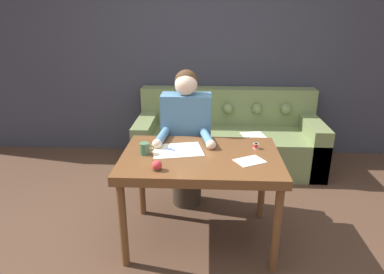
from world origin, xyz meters
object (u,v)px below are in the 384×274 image
at_px(dining_table, 201,165).
at_px(mug, 145,149).
at_px(thread_spool, 256,146).
at_px(pin_cushion, 157,166).
at_px(couch, 228,140).
at_px(scissors, 172,150).
at_px(person, 186,139).

distance_m(dining_table, mug, 0.45).
distance_m(dining_table, thread_spool, 0.47).
height_order(mug, pin_cushion, mug).
height_order(dining_table, couch, couch).
xyz_separation_m(couch, thread_spool, (0.14, -1.35, 0.47)).
bearing_deg(mug, thread_spool, 10.07).
relative_size(couch, mug, 19.04).
bearing_deg(scissors, pin_cushion, -100.98).
xyz_separation_m(dining_table, couch, (0.29, 1.50, -0.36)).
relative_size(thread_spool, pin_cushion, 0.63).
bearing_deg(person, dining_table, -75.21).
bearing_deg(person, pin_cushion, -100.11).
height_order(person, mug, person).
height_order(dining_table, scissors, scissors).
xyz_separation_m(person, scissors, (-0.08, -0.48, 0.09)).
xyz_separation_m(couch, scissors, (-0.52, -1.42, 0.45)).
xyz_separation_m(person, pin_cushion, (-0.15, -0.83, 0.12)).
height_order(couch, scissors, couch).
bearing_deg(thread_spool, scissors, -173.81).
bearing_deg(couch, pin_cushion, -108.24).
bearing_deg(mug, scissors, 21.88).
height_order(person, scissors, person).
height_order(scissors, thread_spool, thread_spool).
relative_size(couch, thread_spool, 47.82).
distance_m(dining_table, couch, 1.57).
distance_m(dining_table, pin_cushion, 0.42).
xyz_separation_m(thread_spool, pin_cushion, (-0.73, -0.43, 0.01)).
xyz_separation_m(mug, pin_cushion, (0.13, -0.28, -0.01)).
bearing_deg(pin_cushion, mug, 116.01).
bearing_deg(pin_cushion, scissors, 79.02).
xyz_separation_m(dining_table, pin_cushion, (-0.30, -0.28, 0.11)).
xyz_separation_m(scissors, thread_spool, (0.66, 0.07, 0.02)).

